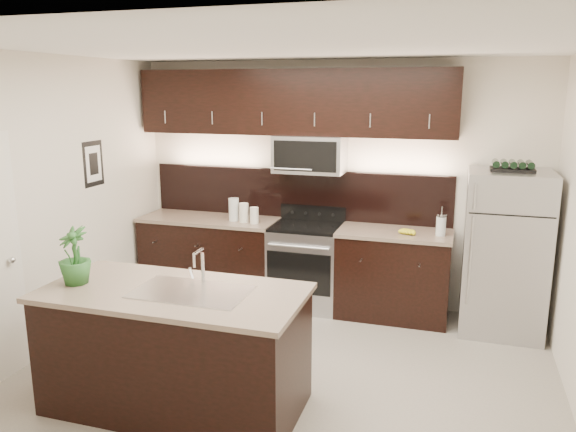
# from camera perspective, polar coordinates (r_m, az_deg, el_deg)

# --- Properties ---
(ground) EXTENTS (4.50, 4.50, 0.00)m
(ground) POSITION_cam_1_polar(r_m,az_deg,el_deg) (4.90, -0.69, -16.41)
(ground) COLOR gray
(ground) RESTS_ON ground
(room_walls) EXTENTS (4.52, 4.02, 2.71)m
(room_walls) POSITION_cam_1_polar(r_m,az_deg,el_deg) (4.34, -2.31, 3.54)
(room_walls) COLOR silver
(room_walls) RESTS_ON ground
(counter_run) EXTENTS (3.51, 0.65, 0.94)m
(counter_run) POSITION_cam_1_polar(r_m,az_deg,el_deg) (6.33, 0.07, -4.88)
(counter_run) COLOR black
(counter_run) RESTS_ON ground
(upper_fixtures) EXTENTS (3.49, 0.40, 1.66)m
(upper_fixtures) POSITION_cam_1_polar(r_m,az_deg,el_deg) (6.17, 0.72, 10.45)
(upper_fixtures) COLOR black
(upper_fixtures) RESTS_ON counter_run
(island) EXTENTS (1.96, 0.96, 0.94)m
(island) POSITION_cam_1_polar(r_m,az_deg,el_deg) (4.45, -11.36, -13.06)
(island) COLOR black
(island) RESTS_ON ground
(sink_faucet) EXTENTS (0.84, 0.50, 0.28)m
(sink_faucet) POSITION_cam_1_polar(r_m,az_deg,el_deg) (4.20, -9.77, -7.39)
(sink_faucet) COLOR silver
(sink_faucet) RESTS_ON island
(refrigerator) EXTENTS (0.78, 0.71, 1.63)m
(refrigerator) POSITION_cam_1_polar(r_m,az_deg,el_deg) (5.93, 21.17, -3.52)
(refrigerator) COLOR #B2B2B7
(refrigerator) RESTS_ON ground
(wine_rack) EXTENTS (0.40, 0.25, 0.10)m
(wine_rack) POSITION_cam_1_polar(r_m,az_deg,el_deg) (5.77, 21.86, 4.70)
(wine_rack) COLOR black
(wine_rack) RESTS_ON refrigerator
(plant) EXTENTS (0.31, 0.31, 0.44)m
(plant) POSITION_cam_1_polar(r_m,az_deg,el_deg) (4.55, -20.90, -3.79)
(plant) COLOR #275C25
(plant) RESTS_ON island
(canisters) EXTENTS (0.37, 0.17, 0.25)m
(canisters) POSITION_cam_1_polar(r_m,az_deg,el_deg) (6.28, -4.75, 0.44)
(canisters) COLOR silver
(canisters) RESTS_ON counter_run
(french_press) EXTENTS (0.10, 0.10, 0.29)m
(french_press) POSITION_cam_1_polar(r_m,az_deg,el_deg) (5.87, 15.27, -0.89)
(french_press) COLOR silver
(french_press) RESTS_ON counter_run
(bananas) EXTENTS (0.22, 0.19, 0.06)m
(bananas) POSITION_cam_1_polar(r_m,az_deg,el_deg) (5.88, 11.64, -1.48)
(bananas) COLOR gold
(bananas) RESTS_ON counter_run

